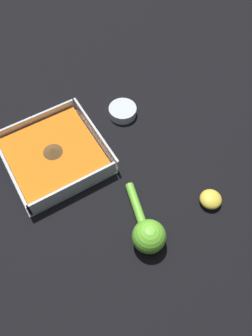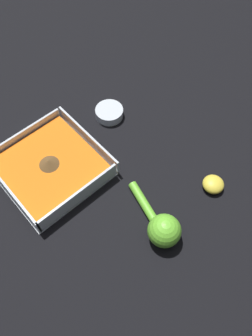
{
  "view_description": "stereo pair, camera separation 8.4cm",
  "coord_description": "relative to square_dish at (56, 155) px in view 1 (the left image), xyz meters",
  "views": [
    {
      "loc": [
        -0.51,
        0.08,
        0.75
      ],
      "look_at": [
        -0.14,
        -0.14,
        0.03
      ],
      "focal_mm": 35.0,
      "sensor_mm": 36.0,
      "label": 1
    },
    {
      "loc": [
        -0.47,
        0.15,
        0.75
      ],
      "look_at": [
        -0.14,
        -0.14,
        0.03
      ],
      "focal_mm": 35.0,
      "sensor_mm": 36.0,
      "label": 2
    }
  ],
  "objects": [
    {
      "name": "lemon_half",
      "position": [
        -0.31,
        -0.27,
        -0.0
      ],
      "size": [
        0.05,
        0.05,
        0.03
      ],
      "color": "yellow",
      "rests_on": "ground_plane"
    },
    {
      "name": "square_dish",
      "position": [
        0.0,
        0.0,
        0.0
      ],
      "size": [
        0.25,
        0.25,
        0.05
      ],
      "color": "silver",
      "rests_on": "ground_plane"
    },
    {
      "name": "ground_plane",
      "position": [
        0.01,
        0.0,
        -0.02
      ],
      "size": [
        4.0,
        4.0,
        0.0
      ],
      "primitive_type": "plane",
      "color": "black"
    },
    {
      "name": "lemon_squeezer",
      "position": [
        -0.31,
        -0.09,
        0.02
      ],
      "size": [
        0.19,
        0.09,
        0.08
      ],
      "rotation": [
        0.0,
        0.0,
        2.89
      ],
      "color": "#6BC633",
      "rests_on": "ground_plane"
    },
    {
      "name": "spice_bowl",
      "position": [
        0.04,
        -0.23,
        -0.01
      ],
      "size": [
        0.08,
        0.08,
        0.03
      ],
      "color": "silver",
      "rests_on": "ground_plane"
    }
  ]
}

